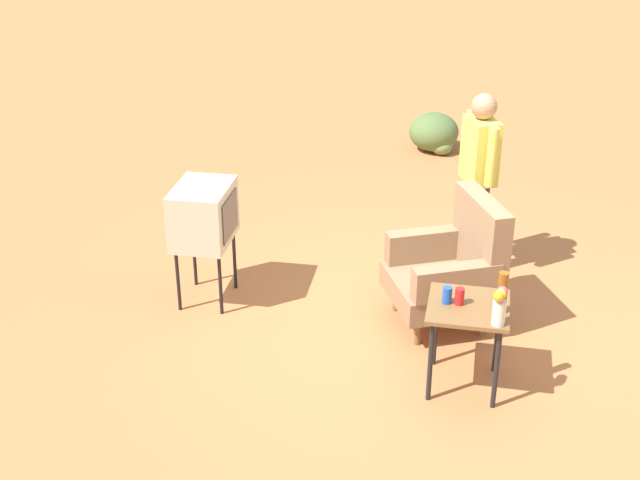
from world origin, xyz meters
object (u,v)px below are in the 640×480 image
(side_table, at_px, (467,318))
(soda_can_red, at_px, (460,296))
(armchair, at_px, (453,267))
(tv_on_stand, at_px, (204,215))
(person_standing, at_px, (478,173))
(bottle_tall_amber, at_px, (502,292))
(flower_vase, at_px, (500,305))
(soda_can_blue, at_px, (447,295))

(side_table, xyz_separation_m, soda_can_red, (-0.00, -0.07, 0.16))
(armchair, distance_m, side_table, 0.88)
(tv_on_stand, relative_size, person_standing, 0.63)
(person_standing, relative_size, bottle_tall_amber, 5.47)
(side_table, distance_m, tv_on_stand, 2.34)
(flower_vase, bearing_deg, tv_on_stand, -113.62)
(tv_on_stand, bearing_deg, soda_can_red, 68.73)
(soda_can_red, distance_m, flower_vase, 0.35)
(soda_can_red, bearing_deg, person_standing, 178.56)
(tv_on_stand, xyz_separation_m, bottle_tall_amber, (0.87, 2.40, 0.03))
(soda_can_blue, distance_m, flower_vase, 0.42)
(side_table, distance_m, soda_can_red, 0.17)
(soda_can_red, relative_size, bottle_tall_amber, 0.41)
(side_table, bearing_deg, tv_on_stand, -110.73)
(soda_can_blue, bearing_deg, soda_can_red, 89.88)
(soda_can_red, relative_size, soda_can_blue, 1.00)
(person_standing, height_order, flower_vase, person_standing)
(person_standing, bearing_deg, soda_can_red, -1.44)
(tv_on_stand, relative_size, flower_vase, 3.89)
(armchair, xyz_separation_m, flower_vase, (1.08, 0.35, 0.31))
(side_table, bearing_deg, person_standing, -179.36)
(side_table, bearing_deg, bottle_tall_amber, 78.16)
(armchair, xyz_separation_m, soda_can_blue, (0.86, 0.00, 0.23))
(armchair, bearing_deg, flower_vase, 17.99)
(side_table, distance_m, soda_can_blue, 0.22)
(flower_vase, bearing_deg, person_standing, -173.82)
(tv_on_stand, height_order, bottle_tall_amber, tv_on_stand)
(side_table, relative_size, person_standing, 0.40)
(bottle_tall_amber, distance_m, soda_can_blue, 0.38)
(person_standing, distance_m, soda_can_blue, 1.83)
(person_standing, bearing_deg, tv_on_stand, -65.31)
(soda_can_blue, bearing_deg, bottle_tall_amber, 82.64)
(soda_can_red, xyz_separation_m, soda_can_blue, (-0.00, -0.08, 0.00))
(soda_can_blue, bearing_deg, tv_on_stand, -112.07)
(tv_on_stand, height_order, soda_can_red, tv_on_stand)
(armchair, xyz_separation_m, bottle_tall_amber, (0.91, 0.37, 0.32))
(armchair, bearing_deg, bottle_tall_amber, 21.91)
(bottle_tall_amber, height_order, soda_can_blue, bottle_tall_amber)
(flower_vase, bearing_deg, side_table, -137.20)
(soda_can_blue, bearing_deg, flower_vase, 58.12)
(bottle_tall_amber, bearing_deg, tv_on_stand, -109.96)
(tv_on_stand, height_order, soda_can_blue, tv_on_stand)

